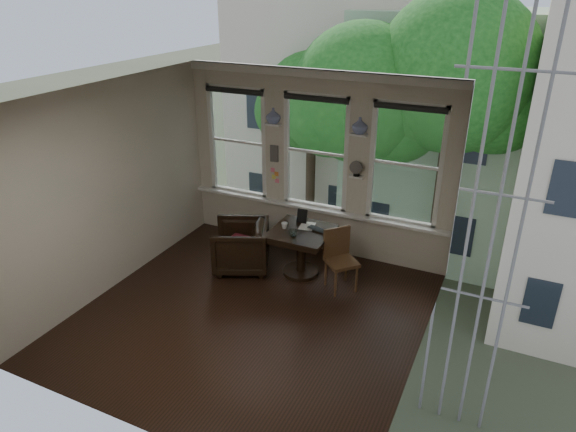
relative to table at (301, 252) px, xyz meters
The scene contains 25 objects.
ground 1.36m from the table, 97.19° to the right, with size 4.50×4.50×0.00m, color black.
ceiling 2.93m from the table, 97.19° to the right, with size 4.50×4.50×0.00m, color silver.
wall_back 1.49m from the table, 99.69° to the left, with size 4.50×4.50×0.00m, color beige.
wall_front 3.72m from the table, 92.64° to the right, with size 4.50×4.50×0.00m, color beige.
wall_left 2.96m from the table, 151.80° to the right, with size 4.50×4.50×0.00m, color beige.
wall_right 2.70m from the table, 31.80° to the right, with size 4.50×4.50×0.00m, color beige.
window_left 2.30m from the table, 149.35° to the left, with size 1.10×0.12×1.90m, color white, non-canonical shape.
window_center 1.64m from the table, 99.69° to the left, with size 1.10×0.12×1.90m, color white, non-canonical shape.
window_right 2.08m from the table, 36.62° to the left, with size 1.10×0.12×1.90m, color white, non-canonical shape.
shelf_left 2.12m from the table, 136.06° to the left, with size 0.26×0.16×0.03m, color white.
shelf_right 2.01m from the table, 56.73° to the left, with size 0.26×0.16×0.03m, color white.
intercom 1.75m from the table, 135.07° to the left, with size 0.14×0.06×0.28m, color #59544F.
sticky_notes 1.53m from the table, 134.91° to the left, with size 0.16×0.01×0.24m, color pink, non-canonical shape.
desk_fan 1.53m from the table, 56.11° to the left, with size 0.20×0.20×0.24m, color #59544F, non-canonical shape.
vase_left 2.24m from the table, 136.06° to the left, with size 0.24×0.24×0.25m, color silver.
vase_right 2.13m from the table, 56.73° to the left, with size 0.24×0.24×0.25m, color silver.
table is the anchor object (origin of this frame).
armchair_left 0.97m from the table, 164.79° to the right, with size 0.83×0.86×0.78m, color black.
cushion_red 0.97m from the table, 164.79° to the right, with size 0.45×0.45×0.06m, color maroon.
side_chair_right 0.74m from the table, 11.74° to the right, with size 0.42×0.42×0.92m, color #432C18, non-canonical shape.
laptop 0.44m from the table, 18.93° to the left, with size 0.32×0.21×0.03m, color black.
mug 0.50m from the table, behind, with size 0.10×0.10×0.09m, color white.
drinking_glass 0.49m from the table, 99.06° to the right, with size 0.13×0.13×0.10m, color white.
tablet 0.57m from the table, 111.67° to the left, with size 0.16×0.02×0.22m, color black.
papers 0.42m from the table, 84.28° to the left, with size 0.22×0.30×0.00m, color silver.
Camera 1 is at (2.96, -5.13, 4.19)m, focal length 32.00 mm.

